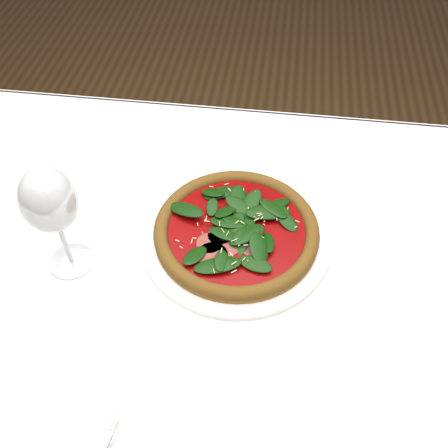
# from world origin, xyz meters

# --- Properties ---
(ground) EXTENTS (6.00, 6.00, 0.00)m
(ground) POSITION_xyz_m (0.00, 0.00, 0.00)
(ground) COLOR brown
(ground) RESTS_ON ground
(dining_table) EXTENTS (1.21, 0.81, 0.75)m
(dining_table) POSITION_xyz_m (0.00, 0.00, 0.65)
(dining_table) COLOR white
(dining_table) RESTS_ON ground
(plate) EXTENTS (0.31, 0.31, 0.01)m
(plate) POSITION_xyz_m (0.04, 0.05, 0.76)
(plate) COLOR white
(plate) RESTS_ON dining_table
(pizza) EXTENTS (0.30, 0.30, 0.03)m
(pizza) POSITION_xyz_m (0.04, 0.05, 0.77)
(pizza) COLOR #996825
(pizza) RESTS_ON plate
(wine_glass) EXTENTS (0.08, 0.08, 0.20)m
(wine_glass) POSITION_xyz_m (-0.22, -0.03, 0.89)
(wine_glass) COLOR silver
(wine_glass) RESTS_ON dining_table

